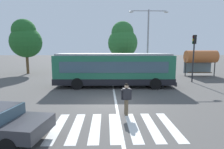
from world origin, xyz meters
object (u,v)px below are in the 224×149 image
(parked_car_silver, at_px, (100,67))
(parked_car_red, at_px, (120,67))
(background_tree_left, at_px, (25,39))
(twin_arm_street_lamp, at_px, (148,35))
(background_tree_right, at_px, (123,40))
(traffic_light_far_corner, at_px, (194,51))
(bus_stop_shelter, at_px, (201,57))
(parked_car_blue, at_px, (83,67))
(pedestrian_crossing_street, at_px, (126,97))
(city_transit_bus, at_px, (114,70))

(parked_car_silver, bearing_deg, parked_car_red, 10.79)
(parked_car_silver, bearing_deg, background_tree_left, -174.22)
(twin_arm_street_lamp, xyz_separation_m, background_tree_right, (-2.28, 9.74, -0.17))
(traffic_light_far_corner, xyz_separation_m, bus_stop_shelter, (2.90, 4.06, -0.84))
(parked_car_blue, xyz_separation_m, parked_car_silver, (2.56, -0.13, 0.00))
(pedestrian_crossing_street, height_order, traffic_light_far_corner, traffic_light_far_corner)
(background_tree_left, relative_size, background_tree_right, 0.91)
(pedestrian_crossing_street, xyz_separation_m, parked_car_blue, (-4.48, 17.39, -0.20))
(pedestrian_crossing_street, bearing_deg, parked_car_silver, 96.35)
(pedestrian_crossing_street, xyz_separation_m, parked_car_red, (0.96, 17.82, -0.20))
(twin_arm_street_lamp, relative_size, background_tree_right, 1.00)
(pedestrian_crossing_street, height_order, twin_arm_street_lamp, twin_arm_street_lamp)
(pedestrian_crossing_street, bearing_deg, bus_stop_shelter, 50.90)
(twin_arm_street_lamp, bearing_deg, city_transit_bus, -125.79)
(pedestrian_crossing_street, xyz_separation_m, parked_car_silver, (-1.92, 17.27, -0.20))
(pedestrian_crossing_street, bearing_deg, twin_arm_street_lamp, 73.06)
(parked_car_blue, height_order, parked_car_silver, same)
(background_tree_right, bearing_deg, pedestrian_crossing_street, -94.51)
(parked_car_blue, xyz_separation_m, background_tree_right, (6.31, 5.85, 4.18))
(parked_car_blue, relative_size, parked_car_red, 1.01)
(city_transit_bus, relative_size, parked_car_red, 2.37)
(city_transit_bus, distance_m, parked_car_silver, 10.13)
(parked_car_red, distance_m, background_tree_right, 6.91)
(twin_arm_street_lamp, xyz_separation_m, background_tree_left, (-16.16, 2.74, -0.33))
(twin_arm_street_lamp, relative_size, background_tree_left, 1.10)
(traffic_light_far_corner, relative_size, bus_stop_shelter, 1.26)
(bus_stop_shelter, distance_m, twin_arm_street_lamp, 7.27)
(city_transit_bus, distance_m, traffic_light_far_corner, 8.72)
(pedestrian_crossing_street, bearing_deg, background_tree_right, 85.49)
(pedestrian_crossing_street, xyz_separation_m, background_tree_right, (1.84, 23.24, 3.98))
(pedestrian_crossing_street, distance_m, parked_car_blue, 17.96)
(background_tree_left, bearing_deg, background_tree_right, 26.77)
(city_transit_bus, height_order, bus_stop_shelter, bus_stop_shelter)
(parked_car_blue, relative_size, background_tree_right, 0.56)
(parked_car_blue, relative_size, background_tree_left, 0.62)
(parked_car_silver, distance_m, parked_car_red, 2.93)
(traffic_light_far_corner, height_order, bus_stop_shelter, traffic_light_far_corner)
(parked_car_blue, height_order, traffic_light_far_corner, traffic_light_far_corner)
(parked_car_silver, xyz_separation_m, twin_arm_street_lamp, (6.03, -3.76, 4.35))
(pedestrian_crossing_street, xyz_separation_m, bus_stop_shelter, (10.86, 13.36, 1.45))
(parked_car_silver, bearing_deg, traffic_light_far_corner, -38.90)
(bus_stop_shelter, distance_m, background_tree_left, 23.21)
(traffic_light_far_corner, bearing_deg, parked_car_blue, 146.93)
(city_transit_bus, relative_size, bus_stop_shelter, 2.80)
(city_transit_bus, bearing_deg, background_tree_left, 142.55)
(city_transit_bus, relative_size, pedestrian_crossing_street, 6.31)
(city_transit_bus, height_order, parked_car_silver, city_transit_bus)
(parked_car_red, distance_m, traffic_light_far_corner, 11.30)
(parked_car_blue, height_order, background_tree_right, background_tree_right)
(city_transit_bus, relative_size, background_tree_right, 1.33)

